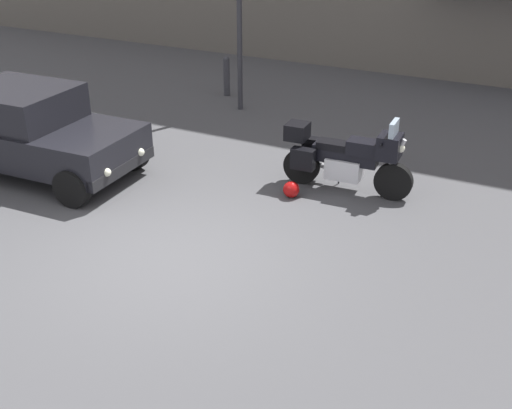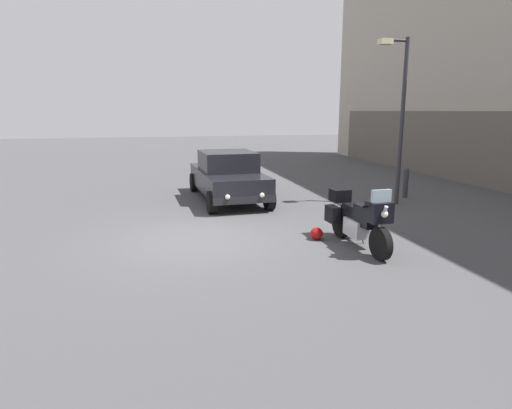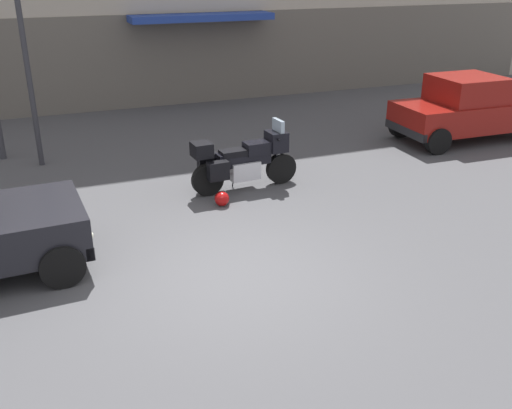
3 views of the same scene
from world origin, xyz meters
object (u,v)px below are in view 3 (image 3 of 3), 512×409
at_px(motorcycle, 243,160).
at_px(helmet, 222,199).
at_px(streetlamp_curbside, 22,30).
at_px(bollard_curbside, 0,137).
at_px(car_hatchback_near, 468,109).

distance_m(motorcycle, helmet, 1.06).
bearing_deg(streetlamp_curbside, helmet, -50.35).
bearing_deg(bollard_curbside, motorcycle, -41.07).
height_order(helmet, streetlamp_curbside, streetlamp_curbside).
bearing_deg(car_hatchback_near, bollard_curbside, 167.65).
bearing_deg(car_hatchback_near, helmet, -164.08).
distance_m(helmet, car_hatchback_near, 7.50).
xyz_separation_m(motorcycle, helmet, (-0.68, -0.66, -0.48)).
bearing_deg(bollard_curbside, streetlamp_curbside, -49.15).
bearing_deg(helmet, car_hatchback_near, 14.27).
height_order(motorcycle, bollard_curbside, motorcycle).
xyz_separation_m(helmet, bollard_curbside, (-3.85, 4.61, 0.38)).
distance_m(helmet, streetlamp_curbside, 5.53).
distance_m(helmet, bollard_curbside, 6.02).
bearing_deg(motorcycle, car_hatchback_near, 7.05).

